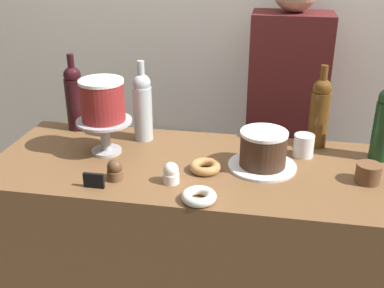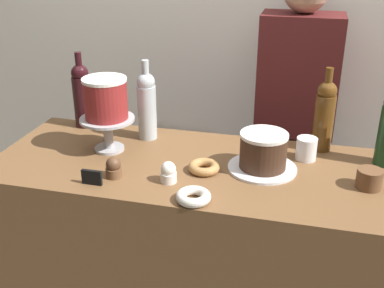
% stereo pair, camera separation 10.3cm
% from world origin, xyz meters
% --- Properties ---
extents(back_wall, '(6.00, 0.05, 2.60)m').
position_xyz_m(back_wall, '(0.00, 0.88, 1.30)').
color(back_wall, silver).
rests_on(back_wall, ground_plane).
extents(display_counter, '(1.48, 0.61, 0.95)m').
position_xyz_m(display_counter, '(0.00, 0.00, 0.47)').
color(display_counter, brown).
rests_on(display_counter, ground_plane).
extents(cake_stand_pedestal, '(0.21, 0.21, 0.13)m').
position_xyz_m(cake_stand_pedestal, '(-0.34, 0.04, 1.04)').
color(cake_stand_pedestal, '#B2B2B7').
rests_on(cake_stand_pedestal, display_counter).
extents(white_layer_cake, '(0.16, 0.16, 0.16)m').
position_xyz_m(white_layer_cake, '(-0.34, 0.04, 1.16)').
color(white_layer_cake, maroon).
rests_on(white_layer_cake, cake_stand_pedestal).
extents(silver_serving_platter, '(0.25, 0.25, 0.01)m').
position_xyz_m(silver_serving_platter, '(0.25, 0.02, 0.95)').
color(silver_serving_platter, white).
rests_on(silver_serving_platter, display_counter).
extents(chocolate_round_cake, '(0.17, 0.17, 0.13)m').
position_xyz_m(chocolate_round_cake, '(0.25, 0.02, 1.02)').
color(chocolate_round_cake, '#3D2619').
rests_on(chocolate_round_cake, silver_serving_platter).
extents(wine_bottle_amber, '(0.08, 0.08, 0.33)m').
position_xyz_m(wine_bottle_amber, '(0.45, 0.25, 1.09)').
color(wine_bottle_amber, '#5B3814').
rests_on(wine_bottle_amber, display_counter).
extents(wine_bottle_clear, '(0.08, 0.08, 0.33)m').
position_xyz_m(wine_bottle_clear, '(-0.24, 0.19, 1.09)').
color(wine_bottle_clear, '#B2BCC1').
rests_on(wine_bottle_clear, display_counter).
extents(wine_bottle_dark_red, '(0.08, 0.08, 0.33)m').
position_xyz_m(wine_bottle_dark_red, '(-0.55, 0.25, 1.09)').
color(wine_bottle_dark_red, black).
rests_on(wine_bottle_dark_red, display_counter).
extents(cupcake_vanilla, '(0.06, 0.06, 0.07)m').
position_xyz_m(cupcake_vanilla, '(-0.04, -0.15, 0.98)').
color(cupcake_vanilla, white).
rests_on(cupcake_vanilla, display_counter).
extents(cupcake_chocolate, '(0.06, 0.06, 0.07)m').
position_xyz_m(cupcake_chocolate, '(-0.24, -0.16, 0.98)').
color(cupcake_chocolate, brown).
rests_on(cupcake_chocolate, display_counter).
extents(donut_sugar, '(0.11, 0.11, 0.03)m').
position_xyz_m(donut_sugar, '(0.07, -0.25, 0.96)').
color(donut_sugar, silver).
rests_on(donut_sugar, display_counter).
extents(donut_maple, '(0.11, 0.11, 0.03)m').
position_xyz_m(donut_maple, '(0.06, -0.05, 0.96)').
color(donut_maple, '#B27F47').
rests_on(donut_maple, display_counter).
extents(cookie_stack, '(0.08, 0.08, 0.07)m').
position_xyz_m(cookie_stack, '(0.61, -0.03, 0.98)').
color(cookie_stack, brown).
rests_on(cookie_stack, display_counter).
extents(price_sign_chalkboard, '(0.07, 0.01, 0.05)m').
position_xyz_m(price_sign_chalkboard, '(-0.29, -0.23, 0.97)').
color(price_sign_chalkboard, black).
rests_on(price_sign_chalkboard, display_counter).
extents(coffee_cup_ceramic, '(0.08, 0.08, 0.08)m').
position_xyz_m(coffee_cup_ceramic, '(0.40, 0.14, 0.99)').
color(coffee_cup_ceramic, white).
rests_on(coffee_cup_ceramic, display_counter).
extents(barista_figure, '(0.36, 0.22, 1.60)m').
position_xyz_m(barista_figure, '(0.34, 0.65, 0.84)').
color(barista_figure, black).
rests_on(barista_figure, ground_plane).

